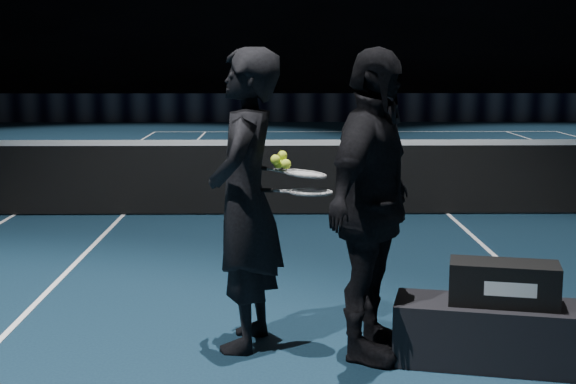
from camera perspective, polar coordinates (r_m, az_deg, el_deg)
name	(u,v)px	position (r m, az deg, el deg)	size (l,w,h in m)	color
floor	(448,214)	(10.37, 11.30, -1.56)	(36.00, 36.00, 0.00)	black
court_lines	(448,214)	(10.37, 11.30, -1.54)	(10.98, 23.78, 0.01)	white
net_mesh	(449,179)	(10.30, 11.38, 0.90)	(12.80, 0.02, 0.86)	black
net_tape	(450,142)	(10.24, 11.46, 3.48)	(12.80, 0.03, 0.07)	white
sponsor_backdrop	(345,108)	(25.59, 4.08, 6.01)	(22.00, 0.15, 0.90)	black
player_bench	(501,334)	(5.37, 14.94, -9.75)	(1.35, 0.45, 0.40)	black
racket_bag	(504,283)	(5.27, 15.09, -6.28)	(0.67, 0.29, 0.27)	black
bag_signature	(510,290)	(5.13, 15.54, -6.71)	(0.31, 0.00, 0.09)	white
player_a	(245,200)	(5.35, -3.07, -0.60)	(0.73, 0.48, 2.02)	black
player_b	(372,206)	(5.16, 5.98, -1.00)	(1.18, 0.49, 2.02)	black
racket_lower	(311,192)	(5.22, 1.64, -0.01)	(0.68, 0.22, 0.03)	black
racket_upper	(305,174)	(5.25, 1.21, 1.30)	(0.68, 0.22, 0.03)	black
tennis_balls	(282,161)	(5.24, -0.41, 2.19)	(0.12, 0.10, 0.12)	yellow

